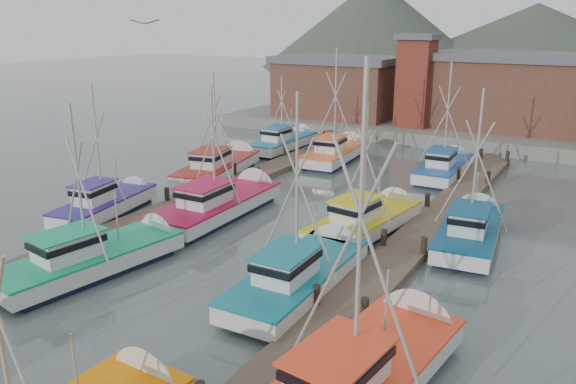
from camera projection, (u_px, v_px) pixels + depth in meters
The scene contains 21 objects.
ground at pixel (223, 263), 26.36m from camera, with size 260.00×260.00×0.00m, color #495855.
dock_left at pixel (169, 210), 33.04m from camera, with size 2.30×46.00×1.50m.
dock_right at pixel (396, 259), 26.21m from camera, with size 2.30×46.00×1.50m.
quay at pixel (444, 127), 56.63m from camera, with size 44.00×16.00×1.20m, color gray.
shed_left at pixel (338, 86), 59.25m from camera, with size 12.72×8.48×6.20m.
shed_center at pixel (512, 90), 52.51m from camera, with size 14.84×9.54×6.90m.
lookout_tower at pixel (416, 80), 52.87m from camera, with size 3.60×3.60×8.50m.
distant_hills at pixel (491, 69), 133.46m from camera, with size 175.00×140.00×42.00m.
boat_4 at pixel (101, 256), 25.43m from camera, with size 4.09×9.35×8.45m.
boat_5 at pixel (304, 273), 23.70m from camera, with size 3.68×9.17×9.15m.
boat_6 at pixel (110, 203), 32.84m from camera, with size 3.65×7.99×8.19m.
boat_7 at pixel (367, 370), 17.08m from camera, with size 4.40×10.04×10.96m.
boat_8 at pixel (223, 203), 32.88m from camera, with size 3.52×9.95×8.50m.
boat_9 at pixel (370, 220), 30.05m from camera, with size 3.77×8.94×7.76m.
boat_10 at pixel (221, 166), 41.19m from camera, with size 4.80×9.94×8.36m.
boat_11 at pixel (471, 229), 28.73m from camera, with size 3.59×8.83×8.61m.
boat_12 at pixel (337, 152), 45.56m from camera, with size 3.86×9.21×9.71m.
boat_13 at pixel (445, 167), 40.95m from camera, with size 3.54×8.50×8.90m.
boat_14 at pixel (286, 142), 49.43m from camera, with size 3.04×8.72×7.13m.
gull_near at pixel (145, 23), 23.01m from camera, with size 1.54×0.61×0.24m.
gull_far at pixel (302, 87), 27.76m from camera, with size 1.55×0.62×0.24m.
Camera 1 is at (14.97, -19.30, 10.88)m, focal length 35.00 mm.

